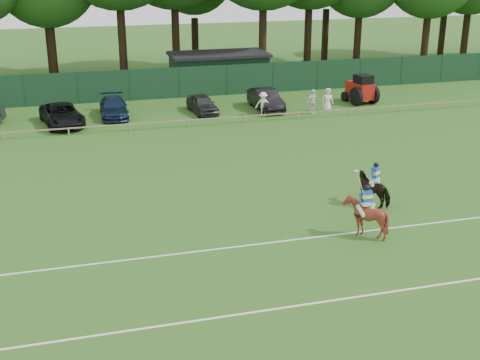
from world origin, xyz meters
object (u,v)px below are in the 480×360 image
object	(u,v)px
horse_dark	(374,190)
sedan_navy	(114,107)
tractor	(361,90)
spectator_left	(263,104)
suv_black	(62,115)
horse_chestnut	(365,217)
estate_black	(266,99)
spectator_mid	(312,102)
hatch_grey	(202,104)
spectator_right	(328,100)
utility_shed	(219,70)

from	to	relation	value
horse_dark	sedan_navy	xyz separation A→B (m)	(-10.46, 20.42, -0.09)
tractor	spectator_left	bearing A→B (deg)	-177.89
suv_black	horse_chestnut	bearing A→B (deg)	-71.80
suv_black	spectator_left	world-z (taller)	spectator_left
estate_black	spectator_mid	xyz separation A→B (m)	(2.89, -2.20, 0.14)
hatch_grey	spectator_left	size ratio (longest dim) A/B	2.27
sedan_navy	spectator_left	bearing A→B (deg)	-12.72
spectator_left	tractor	size ratio (longest dim) A/B	0.59
tractor	sedan_navy	bearing A→B (deg)	167.61
horse_dark	horse_chestnut	distance (m)	3.67
suv_black	sedan_navy	distance (m)	3.90
spectator_left	spectator_right	xyz separation A→B (m)	(5.10, 0.16, -0.01)
suv_black	spectator_right	size ratio (longest dim) A/B	3.02
spectator_left	spectator_right	distance (m)	5.10
estate_black	spectator_right	distance (m)	4.63
spectator_right	horse_chestnut	bearing A→B (deg)	-96.34
estate_black	spectator_right	size ratio (longest dim) A/B	2.71
sedan_navy	tractor	distance (m)	19.12
horse_chestnut	spectator_left	world-z (taller)	horse_chestnut
spectator_mid	sedan_navy	bearing A→B (deg)	144.32
spectator_right	suv_black	bearing A→B (deg)	-170.83
horse_chestnut	horse_dark	bearing A→B (deg)	-125.19
estate_black	tractor	bearing A→B (deg)	-1.14
horse_chestnut	tractor	xyz separation A→B (m)	(10.62, 22.75, 0.19)
horse_dark	hatch_grey	bearing A→B (deg)	-116.07
estate_black	tractor	xyz separation A→B (m)	(7.83, 0.02, 0.30)
spectator_right	tractor	xyz separation A→B (m)	(3.51, 1.70, 0.21)
suv_black	utility_shed	world-z (taller)	utility_shed
utility_shed	tractor	xyz separation A→B (m)	(9.39, -8.65, -0.46)
estate_black	sedan_navy	bearing A→B (deg)	174.73
horse_dark	hatch_grey	distance (m)	20.24
suv_black	sedan_navy	world-z (taller)	suv_black
estate_black	horse_chestnut	bearing A→B (deg)	-98.30
hatch_grey	sedan_navy	bearing A→B (deg)	168.94
spectator_left	tractor	distance (m)	8.81
utility_shed	tractor	world-z (taller)	utility_shed
sedan_navy	spectator_right	size ratio (longest dim) A/B	2.73
tractor	horse_chestnut	bearing A→B (deg)	-125.12
hatch_grey	spectator_left	world-z (taller)	spectator_left
spectator_right	tractor	distance (m)	3.91
suv_black	spectator_left	size ratio (longest dim) A/B	2.98
hatch_grey	spectator_left	bearing A→B (deg)	-32.26
horse_dark	utility_shed	xyz separation A→B (m)	(-0.74, 28.31, 0.76)
suv_black	spectator_mid	world-z (taller)	spectator_mid
spectator_mid	estate_black	bearing A→B (deg)	119.00
estate_black	spectator_mid	world-z (taller)	spectator_mid
utility_shed	horse_chestnut	bearing A→B (deg)	-92.24
hatch_grey	estate_black	xyz separation A→B (m)	(4.86, -0.19, 0.09)
sedan_navy	utility_shed	size ratio (longest dim) A/B	0.56
hatch_grey	spectator_mid	bearing A→B (deg)	-22.87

